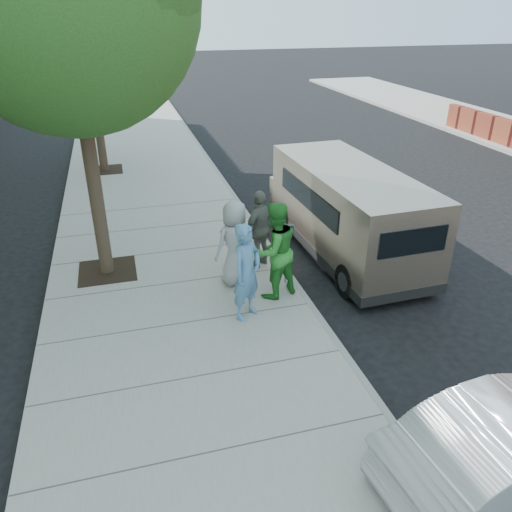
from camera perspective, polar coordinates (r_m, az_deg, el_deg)
name	(u,v)px	position (r m, az deg, el deg)	size (l,w,h in m)	color
ground	(237,321)	(9.41, -2.14, -7.46)	(120.00, 120.00, 0.00)	black
sidewalk	(184,326)	(9.23, -8.25, -7.94)	(5.00, 60.00, 0.15)	gray
curb_face	(310,307)	(9.74, 6.16, -5.77)	(0.12, 60.00, 0.16)	gray
tree_far	(85,19)	(17.58, -18.97, 24.23)	(3.92, 3.80, 6.49)	black
parking_meter	(287,241)	(9.93, 3.53, 1.72)	(0.28, 0.20, 1.30)	gray
van	(346,209)	(11.67, 10.25, 5.27)	(2.03, 5.60, 2.06)	tan
person_officer	(247,272)	(8.82, -1.06, -1.84)	(0.67, 0.44, 1.82)	#5284AE
person_green_shirt	(274,251)	(9.47, 2.12, 0.61)	(0.94, 0.73, 1.93)	#2C882D
person_gray_shirt	(235,243)	(9.96, -2.40, 1.48)	(0.86, 0.56, 1.77)	#A2A2A4
person_striped_polo	(260,229)	(10.66, 0.52, 3.11)	(1.00, 0.42, 1.71)	slate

